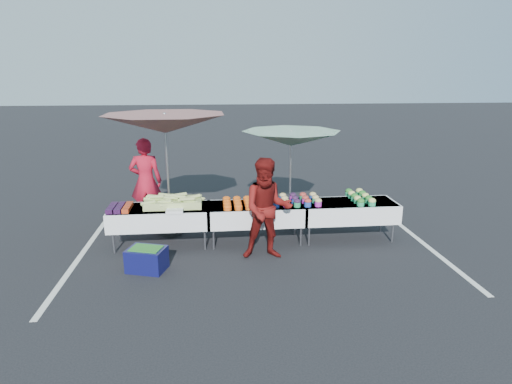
{
  "coord_description": "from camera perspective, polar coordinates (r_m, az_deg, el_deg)",
  "views": [
    {
      "loc": [
        -0.78,
        -7.73,
        3.14
      ],
      "look_at": [
        0.0,
        0.0,
        1.0
      ],
      "focal_mm": 30.0,
      "sensor_mm": 36.0,
      "label": 1
    }
  ],
  "objects": [
    {
      "name": "ground",
      "position": [
        8.38,
        0.0,
        -6.61
      ],
      "size": [
        80.0,
        80.0,
        0.0
      ],
      "primitive_type": "plane",
      "color": "black"
    },
    {
      "name": "stripe_left",
      "position": [
        8.68,
        -21.68,
        -6.93
      ],
      "size": [
        0.1,
        5.0,
        0.0
      ],
      "primitive_type": "cube",
      "color": "silver",
      "rests_on": "ground"
    },
    {
      "name": "stripe_right",
      "position": [
        9.24,
        20.25,
        -5.44
      ],
      "size": [
        0.1,
        5.0,
        0.0
      ],
      "primitive_type": "cube",
      "color": "silver",
      "rests_on": "ground"
    },
    {
      "name": "table_left",
      "position": [
        8.2,
        -12.63,
        -3.15
      ],
      "size": [
        1.86,
        0.81,
        0.75
      ],
      "color": "white",
      "rests_on": "ground"
    },
    {
      "name": "table_center",
      "position": [
        8.18,
        0.0,
        -2.82
      ],
      "size": [
        1.86,
        0.81,
        0.75
      ],
      "color": "white",
      "rests_on": "ground"
    },
    {
      "name": "table_right",
      "position": [
        8.54,
        12.12,
        -2.37
      ],
      "size": [
        1.86,
        0.81,
        0.75
      ],
      "color": "white",
      "rests_on": "ground"
    },
    {
      "name": "berry_punnets",
      "position": [
        8.2,
        -17.69,
        -2.0
      ],
      "size": [
        0.4,
        0.54,
        0.08
      ],
      "color": "black",
      "rests_on": "table_left"
    },
    {
      "name": "corn_pile",
      "position": [
        8.14,
        -10.94,
        -1.29
      ],
      "size": [
        1.16,
        0.57,
        0.26
      ],
      "color": "#99BC60",
      "rests_on": "table_left"
    },
    {
      "name": "plastic_bags",
      "position": [
        7.83,
        -10.78,
        -2.46
      ],
      "size": [
        0.3,
        0.25,
        0.05
      ],
      "primitive_type": "cube",
      "color": "white",
      "rests_on": "table_left"
    },
    {
      "name": "carrot_bowls",
      "position": [
        8.07,
        -2.47,
        -1.45
      ],
      "size": [
        0.55,
        0.69,
        0.11
      ],
      "color": "#CA5316",
      "rests_on": "table_center"
    },
    {
      "name": "potato_cups",
      "position": [
        8.21,
        5.22,
        -1.0
      ],
      "size": [
        0.94,
        0.58,
        0.16
      ],
      "color": "#2343A3",
      "rests_on": "table_right"
    },
    {
      "name": "bean_baskets",
      "position": [
        8.63,
        13.69,
        -0.63
      ],
      "size": [
        0.36,
        0.86,
        0.15
      ],
      "color": "#24905A",
      "rests_on": "table_right"
    },
    {
      "name": "vendor",
      "position": [
        9.43,
        -14.47,
        1.39
      ],
      "size": [
        0.7,
        0.47,
        1.87
      ],
      "primitive_type": "imported",
      "rotation": [
        0.0,
        0.0,
        3.11
      ],
      "color": "#AA1328",
      "rests_on": "ground"
    },
    {
      "name": "customer",
      "position": [
        7.38,
        1.54,
        -2.3
      ],
      "size": [
        0.9,
        0.71,
        1.79
      ],
      "primitive_type": "imported",
      "rotation": [
        0.0,
        0.0,
        -0.04
      ],
      "color": "#5C0F0D",
      "rests_on": "ground"
    },
    {
      "name": "umbrella_left",
      "position": [
        8.43,
        -12.03,
        8.79
      ],
      "size": [
        3.09,
        3.09,
        2.45
      ],
      "rotation": [
        0.0,
        0.0,
        -0.36
      ],
      "color": "black",
      "rests_on": "ground"
    },
    {
      "name": "umbrella_right",
      "position": [
        8.77,
        4.71,
        7.02
      ],
      "size": [
        2.08,
        2.08,
        2.06
      ],
      "rotation": [
        0.0,
        0.0,
        -0.03
      ],
      "color": "black",
      "rests_on": "ground"
    },
    {
      "name": "storage_bin",
      "position": [
        7.36,
        -14.36,
        -8.61
      ],
      "size": [
        0.71,
        0.6,
        0.39
      ],
      "rotation": [
        0.0,
        0.0,
        -0.31
      ],
      "color": "#0C0E40",
      "rests_on": "ground"
    }
  ]
}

